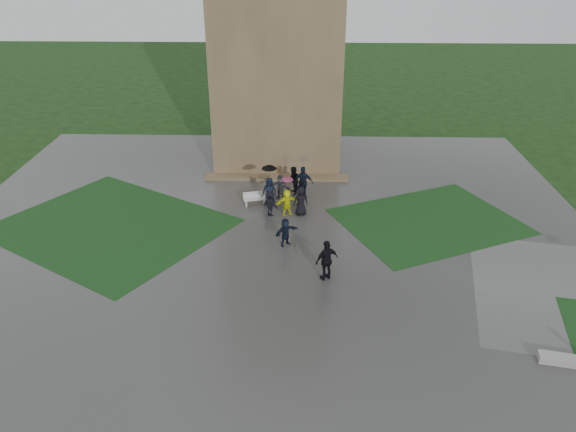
{
  "coord_description": "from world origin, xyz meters",
  "views": [
    {
      "loc": [
        1.62,
        -22.02,
        13.94
      ],
      "look_at": [
        0.94,
        3.11,
        1.2
      ],
      "focal_mm": 35.0,
      "sensor_mm": 36.0,
      "label": 1
    }
  ],
  "objects_px": {
    "pedestrian_mid": "(286,232)",
    "pedestrian_near": "(327,260)",
    "bench": "(255,198)",
    "tower": "(278,20)"
  },
  "relations": [
    {
      "from": "pedestrian_near",
      "to": "tower",
      "type": "bearing_deg",
      "value": -110.4
    },
    {
      "from": "tower",
      "to": "bench",
      "type": "relative_size",
      "value": 13.01
    },
    {
      "from": "tower",
      "to": "pedestrian_mid",
      "type": "distance_m",
      "value": 15.2
    },
    {
      "from": "bench",
      "to": "pedestrian_mid",
      "type": "relative_size",
      "value": 0.95
    },
    {
      "from": "tower",
      "to": "bench",
      "type": "distance_m",
      "value": 11.9
    },
    {
      "from": "tower",
      "to": "pedestrian_near",
      "type": "bearing_deg",
      "value": -80.05
    },
    {
      "from": "bench",
      "to": "pedestrian_mid",
      "type": "distance_m",
      "value": 4.95
    },
    {
      "from": "bench",
      "to": "pedestrian_near",
      "type": "xyz_separation_m",
      "value": [
        3.8,
        -7.57,
        0.57
      ]
    },
    {
      "from": "pedestrian_mid",
      "to": "pedestrian_near",
      "type": "height_order",
      "value": "pedestrian_near"
    },
    {
      "from": "bench",
      "to": "pedestrian_near",
      "type": "distance_m",
      "value": 8.49
    }
  ]
}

